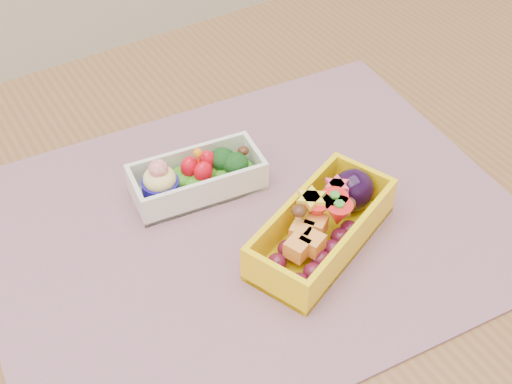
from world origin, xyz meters
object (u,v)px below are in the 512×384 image
table (262,271)px  bento_white (197,177)px  placemat (253,223)px  bento_yellow (324,225)px

table → bento_white: bento_white is taller
placemat → bento_yellow: size_ratio=2.91×
table → bento_white: 0.15m
bento_yellow → bento_white: bearing=96.2°
bento_white → bento_yellow: bearing=-53.8°
bento_white → bento_yellow: size_ratio=0.80×
bento_yellow → placemat: bearing=104.9°
placemat → bento_yellow: bearing=-52.7°
bento_white → table: bearing=-49.0°
placemat → bento_white: (-0.03, 0.07, 0.02)m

